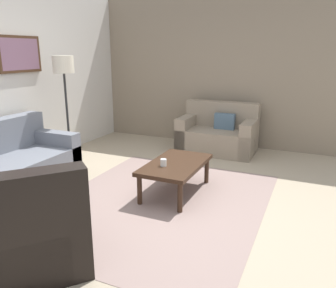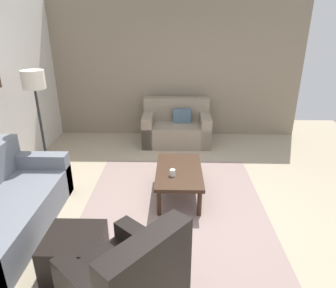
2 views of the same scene
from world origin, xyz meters
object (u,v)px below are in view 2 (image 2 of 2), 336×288
object	(u,v)px
ottoman	(75,252)
coffee_table	(179,173)
couch_loveseat	(177,128)
lamp_standing	(35,92)
cup	(173,173)

from	to	relation	value
ottoman	coffee_table	xyz separation A→B (m)	(1.42, -1.05, 0.16)
couch_loveseat	coffee_table	xyz separation A→B (m)	(-2.10, -0.03, 0.06)
coffee_table	ottoman	bearing A→B (deg)	143.46
lamp_standing	ottoman	bearing A→B (deg)	-151.39
coffee_table	cup	distance (m)	0.22
couch_loveseat	ottoman	distance (m)	3.66
ottoman	cup	size ratio (longest dim) A/B	6.29
ottoman	cup	distance (m)	1.59
coffee_table	lamp_standing	bearing A→B (deg)	78.03
coffee_table	lamp_standing	world-z (taller)	lamp_standing
ottoman	lamp_standing	distance (m)	2.44
couch_loveseat	coffee_table	distance (m)	2.10
couch_loveseat	ottoman	bearing A→B (deg)	163.81
couch_loveseat	cup	distance (m)	2.28
cup	lamp_standing	size ratio (longest dim) A/B	0.05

